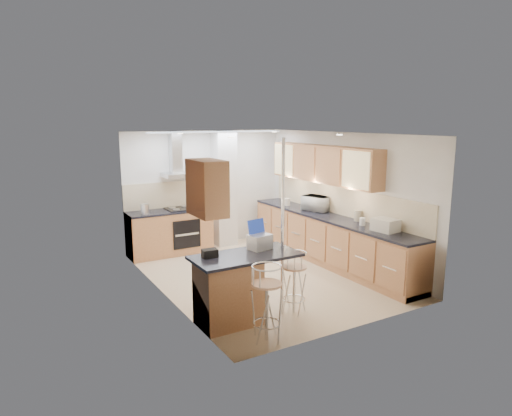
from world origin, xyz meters
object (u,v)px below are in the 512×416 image
microwave (317,203)px  bar_stool_near (267,303)px  laptop (260,242)px  bar_stool_end (294,282)px  bread_bin (385,225)px

microwave → bar_stool_near: microwave is taller
laptop → bar_stool_near: bearing=-125.8°
bar_stool_end → bar_stool_near: bearing=157.9°
bar_stool_near → bread_bin: bread_bin is taller
laptop → bread_bin: (2.37, -0.08, -0.02)m
microwave → laptop: (-2.44, -1.86, -0.03)m
bar_stool_near → bar_stool_end: 0.93m
bar_stool_near → bar_stool_end: bearing=36.5°
bar_stool_near → bread_bin: bearing=17.4°
microwave → laptop: bearing=108.1°
bar_stool_near → bar_stool_end: (0.78, 0.52, -0.04)m
bar_stool_end → bread_bin: (1.96, 0.19, 0.57)m
laptop → bar_stool_near: 1.03m
laptop → bread_bin: size_ratio=0.77×
microwave → laptop: microwave is taller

